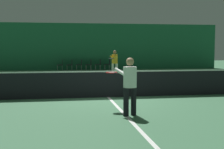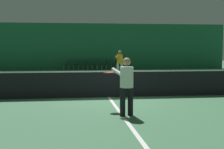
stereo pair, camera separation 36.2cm
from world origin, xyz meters
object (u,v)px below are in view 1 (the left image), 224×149
at_px(courtside_chair_2, 80,64).
at_px(player_near, 129,82).
at_px(courtside_chair_3, 89,64).
at_px(courtside_chair_0, 61,64).
at_px(courtside_chair_5, 108,64).
at_px(courtside_chair_4, 99,64).
at_px(player_far, 115,61).
at_px(courtside_chair_1, 70,64).
at_px(tennis_net, 108,83).

bearing_deg(courtside_chair_2, player_near, 0.88).
bearing_deg(courtside_chair_2, courtside_chair_3, 90.00).
distance_m(courtside_chair_0, courtside_chair_5, 3.76).
height_order(player_near, courtside_chair_5, player_near).
bearing_deg(courtside_chair_5, courtside_chair_3, -90.00).
xyz_separation_m(courtside_chair_4, courtside_chair_5, (0.75, 0.00, 0.00)).
bearing_deg(courtside_chair_3, courtside_chair_0, -90.00).
height_order(player_far, courtside_chair_0, player_far).
bearing_deg(courtside_chair_0, courtside_chair_2, 90.00).
distance_m(player_near, courtside_chair_3, 16.98).
relative_size(player_far, courtside_chair_1, 1.90).
height_order(player_near, courtside_chair_2, player_near).
height_order(courtside_chair_1, courtside_chair_5, same).
distance_m(courtside_chair_1, courtside_chair_3, 1.50).
distance_m(player_near, courtside_chair_5, 17.09).
relative_size(courtside_chair_2, courtside_chair_4, 1.00).
xyz_separation_m(courtside_chair_0, courtside_chair_2, (1.50, 0.00, 0.00)).
xyz_separation_m(courtside_chair_3, courtside_chair_5, (1.50, 0.00, 0.00)).
xyz_separation_m(player_far, courtside_chair_3, (-1.07, 5.63, -0.45)).
bearing_deg(courtside_chair_1, tennis_net, 3.81).
bearing_deg(courtside_chair_0, player_far, 30.61).
distance_m(tennis_net, courtside_chair_0, 14.04).
distance_m(player_far, courtside_chair_0, 6.56).
xyz_separation_m(courtside_chair_2, courtside_chair_4, (1.50, 0.00, 0.00)).
bearing_deg(player_near, courtside_chair_4, -25.30).
bearing_deg(courtside_chair_2, courtside_chair_1, -90.00).
relative_size(tennis_net, courtside_chair_5, 14.29).
bearing_deg(courtside_chair_0, courtside_chair_1, 90.00).
relative_size(courtside_chair_3, courtside_chair_4, 1.00).
relative_size(courtside_chair_1, courtside_chair_3, 1.00).
bearing_deg(courtside_chair_3, player_near, -1.66).
distance_m(player_near, courtside_chair_4, 17.02).
relative_size(player_far, courtside_chair_3, 1.90).
bearing_deg(courtside_chair_2, tennis_net, 0.73).
distance_m(courtside_chair_0, courtside_chair_3, 2.26).
relative_size(tennis_net, courtside_chair_3, 14.29).
bearing_deg(courtside_chair_1, player_far, 24.61).
relative_size(courtside_chair_3, courtside_chair_5, 1.00).
xyz_separation_m(player_near, courtside_chair_3, (0.49, 16.97, -0.39)).
bearing_deg(courtside_chair_0, courtside_chair_4, 90.00).
bearing_deg(player_far, courtside_chair_0, -128.27).
bearing_deg(courtside_chair_3, courtside_chair_2, -90.00).
relative_size(courtside_chair_0, courtside_chair_1, 1.00).
distance_m(tennis_net, courtside_chair_5, 14.09).
relative_size(courtside_chair_2, courtside_chair_3, 1.00).
xyz_separation_m(courtside_chair_1, courtside_chair_2, (0.75, 0.00, 0.00)).
bearing_deg(courtside_chair_2, player_far, 17.98).
relative_size(courtside_chair_0, courtside_chair_2, 1.00).
bearing_deg(courtside_chair_1, courtside_chair_0, -90.00).
relative_size(courtside_chair_1, courtside_chair_2, 1.00).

